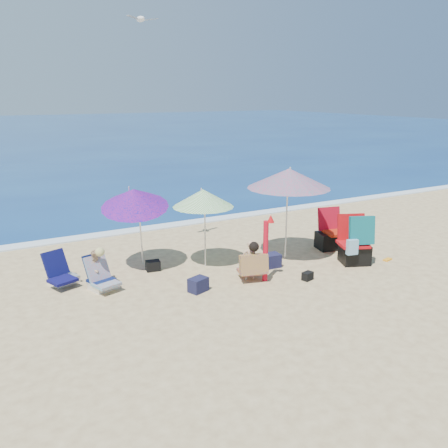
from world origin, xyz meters
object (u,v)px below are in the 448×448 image
umbrella_blue (134,198)px  chair_rainbow (102,281)px  chair_navy (62,276)px  umbrella_turquoise (289,178)px  person_left (97,268)px  furled_umbrella (266,245)px  camp_chair_right (355,246)px  person_center (251,262)px  camp_chair_left (330,237)px  umbrella_striped (203,198)px  seagull (141,19)px

umbrella_blue → chair_rainbow: 1.91m
chair_navy → chair_rainbow: 0.95m
umbrella_turquoise → person_left: bearing=174.2°
furled_umbrella → camp_chair_right: bearing=-2.6°
furled_umbrella → person_center: size_ratio=1.65×
camp_chair_right → person_center: camp_chair_right is taller
umbrella_blue → person_left: bearing=-152.5°
chair_rainbow → person_center: (2.88, -1.07, 0.25)m
chair_navy → camp_chair_left: camp_chair_left is taller
furled_umbrella → chair_rainbow: 3.43m
umbrella_striped → person_left: umbrella_striped is taller
furled_umbrella → camp_chair_left: 2.87m
umbrella_blue → umbrella_turquoise: bearing=-16.3°
chair_rainbow → seagull: seagull is taller
camp_chair_left → person_center: (-2.90, -0.89, 0.11)m
chair_rainbow → seagull: (1.50, 1.27, 5.17)m
chair_navy → umbrella_turquoise: bearing=-10.6°
umbrella_striped → chair_navy: umbrella_striped is taller
person_left → seagull: seagull is taller
furled_umbrella → camp_chair_left: furled_umbrella is taller
umbrella_striped → chair_rainbow: bearing=-175.0°
chair_navy → person_left: person_left is taller
umbrella_blue → camp_chair_left: 5.06m
camp_chair_right → person_left: bearing=165.0°
umbrella_turquoise → person_center: 2.27m
chair_rainbow → umbrella_striped: bearing=5.0°
chair_navy → person_center: size_ratio=0.99×
person_center → seagull: seagull is taller
chair_rainbow → camp_chair_left: 5.79m
camp_chair_left → chair_navy: bearing=172.5°
chair_rainbow → chair_navy: bearing=135.2°
umbrella_turquoise → furled_umbrella: (-1.22, -0.95, -1.15)m
camp_chair_right → umbrella_striped: bearing=154.0°
umbrella_turquoise → umbrella_striped: size_ratio=1.33×
umbrella_turquoise → chair_navy: 5.42m
umbrella_striped → person_left: size_ratio=2.11×
camp_chair_left → person_left: size_ratio=1.20×
furled_umbrella → seagull: (-1.65, 2.49, 4.55)m
furled_umbrella → chair_rainbow: (-3.15, 1.22, -0.62)m
umbrella_blue → person_center: size_ratio=2.30×
person_left → chair_rainbow: bearing=-74.8°
umbrella_turquoise → camp_chair_left: bearing=3.8°
umbrella_striped → camp_chair_right: 3.69m
chair_rainbow → furled_umbrella: bearing=-21.1°
umbrella_turquoise → umbrella_striped: umbrella_turquoise is taller
camp_chair_left → umbrella_striped: bearing=173.5°
chair_rainbow → umbrella_blue: bearing=35.9°
umbrella_blue → seagull: (0.52, 0.56, 3.70)m
furled_umbrella → seagull: bearing=123.5°
chair_rainbow → person_left: person_left is taller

